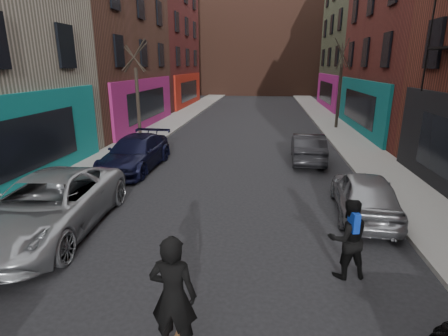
% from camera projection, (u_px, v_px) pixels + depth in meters
% --- Properties ---
extents(sidewalk_left, '(2.50, 84.00, 0.13)m').
position_uv_depth(sidewalk_left, '(185.00, 114.00, 32.25)').
color(sidewalk_left, gray).
rests_on(sidewalk_left, ground).
extents(sidewalk_right, '(2.50, 84.00, 0.13)m').
position_uv_depth(sidewalk_right, '(324.00, 116.00, 30.81)').
color(sidewalk_right, gray).
rests_on(sidewalk_right, ground).
extents(building_far, '(40.00, 10.00, 14.00)m').
position_uv_depth(building_far, '(261.00, 48.00, 54.31)').
color(building_far, '#47281E').
rests_on(building_far, ground).
extents(tree_left_far, '(2.00, 2.00, 6.50)m').
position_uv_depth(tree_left_far, '(137.00, 84.00, 19.88)').
color(tree_left_far, black).
rests_on(tree_left_far, sidewalk_left).
extents(tree_right_far, '(2.00, 2.00, 6.80)m').
position_uv_depth(tree_right_far, '(340.00, 79.00, 24.12)').
color(tree_right_far, black).
rests_on(tree_right_far, sidewalk_right).
extents(parked_left_far, '(3.00, 5.86, 1.58)m').
position_uv_depth(parked_left_far, '(48.00, 205.00, 9.45)').
color(parked_left_far, gray).
rests_on(parked_left_far, ground).
extents(parked_left_end, '(2.18, 5.02, 1.44)m').
position_uv_depth(parked_left_end, '(135.00, 153.00, 15.35)').
color(parked_left_end, black).
rests_on(parked_left_end, ground).
extents(parked_right_far, '(1.96, 4.22, 1.40)m').
position_uv_depth(parked_right_far, '(364.00, 194.00, 10.57)').
color(parked_right_far, gray).
rests_on(parked_right_far, ground).
extents(parked_right_end, '(1.58, 4.16, 1.36)m').
position_uv_depth(parked_right_end, '(308.00, 147.00, 16.55)').
color(parked_right_end, black).
rests_on(parked_right_end, ground).
extents(skateboarder, '(0.74, 0.50, 2.00)m').
position_uv_depth(skateboarder, '(173.00, 296.00, 5.26)').
color(skateboarder, black).
rests_on(skateboarder, skateboard).
extents(pedestrian, '(1.00, 0.86, 1.79)m').
position_uv_depth(pedestrian, '(348.00, 238.00, 7.43)').
color(pedestrian, black).
rests_on(pedestrian, ground).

